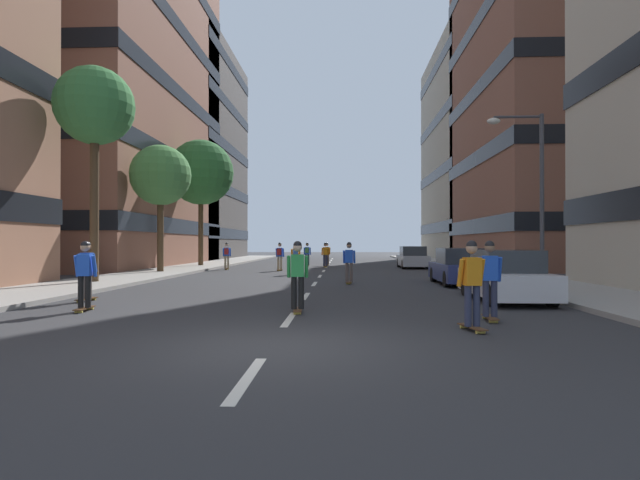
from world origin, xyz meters
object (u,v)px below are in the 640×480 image
parked_car_far (459,268)px  skater_1 (472,281)px  street_tree_mid (161,176)px  street_tree_far (95,108)px  skater_7 (86,267)px  skater_8 (296,256)px  skater_5 (85,272)px  skater_2 (349,261)px  streetlamp_right (532,180)px  skater_11 (307,253)px  skater_6 (490,276)px  skater_0 (227,254)px  skater_4 (327,253)px  skater_10 (280,255)px  parked_car_mid (505,277)px  street_tree_near (201,173)px  parked_car_near (413,258)px  skater_9 (298,273)px  skater_3 (325,254)px

parked_car_far → skater_1: (-2.32, -11.31, 0.29)m
street_tree_mid → street_tree_far: 7.81m
skater_7 → skater_8: size_ratio=1.00×
skater_5 → skater_8: same height
skater_2 → skater_8: 6.91m
skater_2 → skater_7: same height
streetlamp_right → skater_11: size_ratio=3.65×
street_tree_mid → skater_8: size_ratio=4.03×
skater_1 → skater_2: 11.72m
street_tree_mid → skater_6: size_ratio=4.03×
street_tree_far → skater_1: (12.88, -10.50, -6.39)m
skater_0 → skater_4: bearing=44.1°
skater_8 → skater_10: (-1.35, 3.60, 0.00)m
parked_car_mid → skater_4: bearing=104.5°
street_tree_near → skater_6: 28.96m
parked_car_near → skater_1: bearing=-95.2°
street_tree_far → skater_10: bearing=59.6°
street_tree_far → streetlamp_right: bearing=-3.4°
street_tree_far → skater_7: bearing=-65.1°
parked_car_mid → skater_5: bearing=-166.0°
skater_5 → skater_7: same height
street_tree_far → skater_5: size_ratio=5.03×
skater_0 → skater_11: 7.09m
street_tree_mid → skater_4: size_ratio=4.03×
parked_car_near → skater_7: size_ratio=2.47×
skater_2 → streetlamp_right: bearing=-16.4°
street_tree_mid → skater_9: 18.75m
street_tree_mid → skater_11: 13.16m
skater_2 → skater_7: 10.48m
parked_car_near → skater_3: size_ratio=2.47×
street_tree_mid → skater_9: bearing=-59.5°
skater_2 → skater_8: (-2.88, 6.29, 0.03)m
parked_car_near → skater_6: skater_6 is taller
parked_car_near → street_tree_mid: bearing=-154.3°
skater_1 → skater_4: same height
street_tree_mid → skater_8: 8.96m
street_tree_near → skater_3: size_ratio=5.12×
skater_9 → streetlamp_right: bearing=40.3°
skater_0 → skater_5: bearing=-86.9°
parked_car_near → skater_9: 23.76m
street_tree_near → skater_1: 29.79m
street_tree_mid → skater_11: size_ratio=4.03×
streetlamp_right → skater_5: size_ratio=3.65×
skater_2 → skater_3: bearing=95.9°
street_tree_near → skater_4: (9.11, 2.66, -5.88)m
skater_3 → skater_9: size_ratio=1.00×
skater_1 → skater_10: 22.35m
street_tree_mid → skater_4: 14.83m
street_tree_far → skater_10: 14.13m
streetlamp_right → skater_11: streetlamp_right is taller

